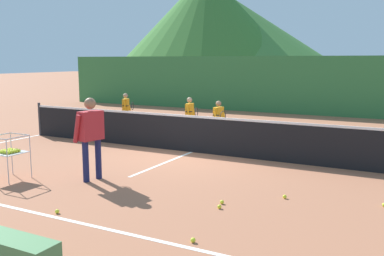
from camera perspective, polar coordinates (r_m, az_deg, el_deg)
The scene contains 21 objects.
ground_plane at distance 11.33m, azimuth -0.04°, elevation -3.20°, with size 120.00×120.00×0.00m, color #A86647.
line_baseline_near at distance 7.33m, azimuth -19.66°, elevation -10.60°, with size 11.11×0.08×0.01m, color white.
line_baseline_far at distance 15.53m, azimuth 8.01°, elevation 0.05°, with size 11.11×0.08×0.01m, color white.
line_sideline_west at distance 14.72m, azimuth -19.54°, elevation -0.88°, with size 0.08×9.84×0.01m, color white.
line_service_center at distance 11.33m, azimuth -0.04°, elevation -3.19°, with size 0.08×5.55×0.01m, color white.
tennis_net at distance 11.24m, azimuth -0.04°, elevation -0.71°, with size 11.09×0.08×1.05m.
instructor at distance 8.76m, azimuth -13.23°, elevation -0.41°, with size 0.44×0.81×1.67m.
student_0 at distance 15.49m, azimuth -8.71°, elevation 2.76°, with size 0.56×0.51×1.23m.
student_1 at distance 13.60m, azimuth -0.28°, elevation 2.02°, with size 0.47×0.57×1.23m.
student_2 at distance 12.92m, azimuth 3.55°, elevation 1.52°, with size 0.41×0.63×1.19m.
ball_cart at distance 9.41m, azimuth -23.04°, elevation -2.86°, with size 0.58×0.58×0.90m.
tennis_ball_0 at distance 7.13m, azimuth 3.65°, elevation -10.35°, with size 0.07×0.07×0.07m, color yellow.
tennis_ball_1 at distance 7.78m, azimuth 12.17°, elevation -8.87°, with size 0.07×0.07×0.07m, color yellow.
tennis_ball_2 at distance 5.89m, azimuth 0.14°, elevation -14.62°, with size 0.07×0.07×0.07m, color yellow.
tennis_ball_4 at distance 7.87m, azimuth 24.11°, elevation -9.28°, with size 0.07×0.07×0.07m, color yellow.
tennis_ball_5 at distance 7.23m, azimuth -17.42°, elevation -10.49°, with size 0.07×0.07×0.07m, color yellow.
tennis_ball_6 at distance 7.36m, azimuth 3.98°, elevation -9.74°, with size 0.07×0.07×0.07m, color yellow.
windscreen_fence at distance 19.75m, azimuth 12.63°, elevation 5.57°, with size 24.45×0.08×2.57m, color #33753D.
courtside_bench at distance 5.51m, azimuth -23.87°, elevation -14.97°, with size 1.50×0.36×0.46m, color #4C7F4C.
hill_0 at distance 84.90m, azimuth 2.00°, elevation 13.82°, with size 36.77×36.77×19.07m, color #38702D.
hill_1 at distance 88.91m, azimuth 5.61°, elevation 12.02°, with size 44.45×44.45×14.28m, color #427A38.
Camera 1 is at (5.17, -9.79, 2.40)m, focal length 40.29 mm.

